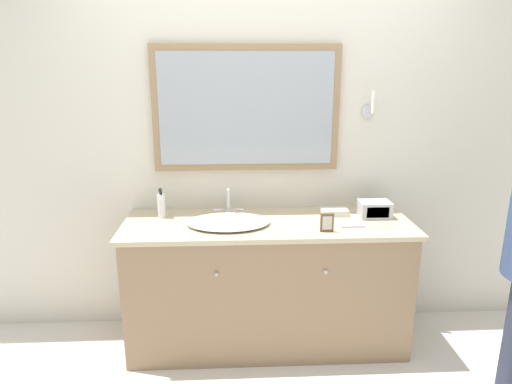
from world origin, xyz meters
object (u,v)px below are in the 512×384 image
at_px(appliance_box, 375,209).
at_px(soap_bottle, 161,205).
at_px(picture_frame, 327,223).
at_px(sink_basin, 228,221).

bearing_deg(appliance_box, soap_bottle, 177.71).
bearing_deg(appliance_box, picture_frame, -144.28).
distance_m(soap_bottle, picture_frame, 1.08).
distance_m(sink_basin, picture_frame, 0.62).
relative_size(soap_bottle, appliance_box, 0.98).
height_order(soap_bottle, picture_frame, soap_bottle).
relative_size(soap_bottle, picture_frame, 1.71).
relative_size(sink_basin, soap_bottle, 2.64).
bearing_deg(picture_frame, appliance_box, 35.72).
bearing_deg(picture_frame, soap_bottle, 162.66).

